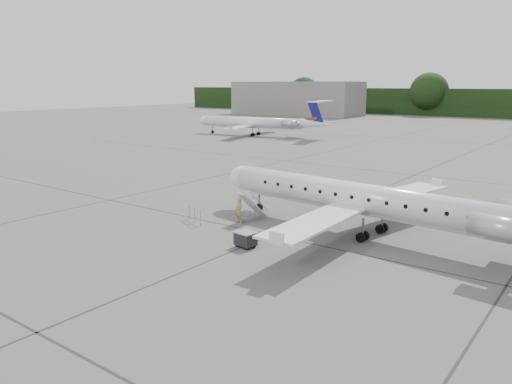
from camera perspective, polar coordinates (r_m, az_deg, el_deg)
The scene contains 8 objects.
ground at distance 27.50m, azimuth 5.98°, elevation -7.87°, with size 320.00×320.00×0.00m, color #555553.
terminal_building at distance 156.26m, azimuth 4.60°, elevation 10.63°, with size 40.00×14.00×10.00m, color slate.
main_regional_jet at distance 32.00m, azimuth 11.99°, elevation 0.95°, with size 25.79×18.57×6.61m, color silver, non-canonical shape.
airstair at distance 35.18m, azimuth -0.47°, elevation -1.54°, with size 0.85×2.31×2.07m, color silver, non-canonical shape.
passenger at distance 34.30m, azimuth -1.96°, elevation -2.15°, with size 0.66×0.43×1.80m, color #977D52.
safety_railing at distance 34.95m, azimuth -7.02°, elevation -2.63°, with size 2.20×0.08×1.00m, color #93959B, non-canonical shape.
baggage_cart at distance 29.51m, azimuth -1.20°, elevation -5.39°, with size 1.13×0.91×0.98m, color black, non-canonical shape.
bg_regional_left at distance 93.10m, azimuth -0.55°, elevation 8.52°, with size 25.31×18.22×6.64m, color silver, non-canonical shape.
Camera 1 is at (13.04, -22.29, 9.45)m, focal length 35.00 mm.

